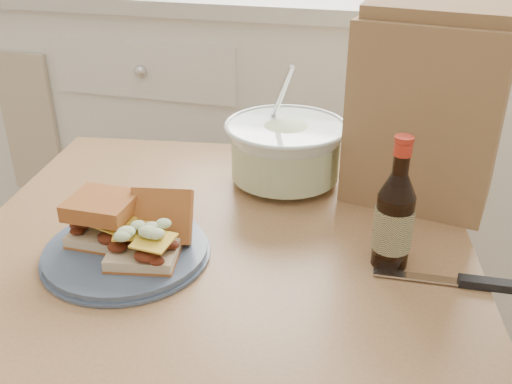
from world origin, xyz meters
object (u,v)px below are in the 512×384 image
(beer_bottle, at_px, (394,219))
(coleslaw_bowl, at_px, (285,154))
(dining_table, at_px, (220,290))
(plate, at_px, (126,252))
(paper_bag, at_px, (426,114))

(beer_bottle, bearing_deg, coleslaw_bowl, 156.57)
(dining_table, xyz_separation_m, plate, (-0.12, -0.08, 0.11))
(coleslaw_bowl, distance_m, paper_bag, 0.27)
(plate, relative_size, coleslaw_bowl, 1.08)
(dining_table, bearing_deg, beer_bottle, -6.73)
(coleslaw_bowl, distance_m, beer_bottle, 0.32)
(dining_table, distance_m, beer_bottle, 0.33)
(coleslaw_bowl, relative_size, beer_bottle, 1.13)
(plate, relative_size, paper_bag, 0.78)
(coleslaw_bowl, xyz_separation_m, paper_bag, (0.25, 0.01, 0.10))
(beer_bottle, bearing_deg, plate, -143.70)
(dining_table, xyz_separation_m, beer_bottle, (0.27, 0.01, 0.18))
(paper_bag, bearing_deg, coleslaw_bowl, -168.04)
(coleslaw_bowl, height_order, paper_bag, paper_bag)
(dining_table, relative_size, plate, 3.71)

